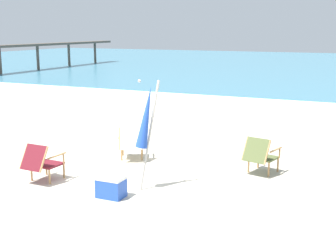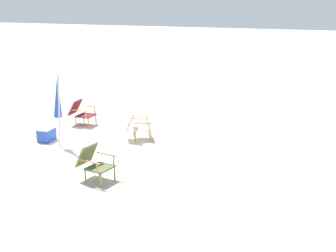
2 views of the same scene
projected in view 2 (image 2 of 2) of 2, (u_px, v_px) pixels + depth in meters
ground_plane at (91, 144)px, 12.69m from camera, size 80.00×80.00×0.00m
beach_chair_back_left at (81, 112)px, 14.32m from camera, size 0.62×0.78×0.78m
beach_chair_back_right at (136, 125)px, 12.92m from camera, size 0.84×0.92×0.79m
beach_chair_mid_center at (94, 162)px, 10.16m from camera, size 0.73×0.85×0.79m
umbrella_furled_blue at (58, 97)px, 12.00m from camera, size 0.46×0.45×2.10m
cooler_box at (46, 134)px, 12.87m from camera, size 0.49×0.35×0.40m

